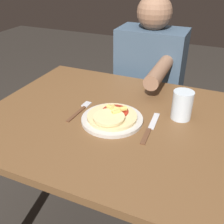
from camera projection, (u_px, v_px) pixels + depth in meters
dining_table at (115, 143)px, 1.11m from camera, size 1.05×0.82×0.78m
plate at (112, 119)px, 1.02m from camera, size 0.24×0.24×0.01m
pizza at (112, 116)px, 1.01m from camera, size 0.19×0.19×0.04m
fork at (81, 110)px, 1.09m from camera, size 0.03×0.18×0.00m
knife at (150, 128)px, 0.98m from camera, size 0.03×0.22×0.00m
drinking_glass at (182, 105)px, 1.02m from camera, size 0.08×0.08×0.11m
person_diner at (149, 82)px, 1.57m from camera, size 0.38×0.52×1.18m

